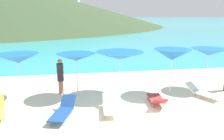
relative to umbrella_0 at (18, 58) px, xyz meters
The scene contains 13 objects.
ground_plane 8.38m from the umbrella_0, 54.18° to the left, with size 50.00×100.00×0.30m, color beige.
ocean_water 224.09m from the umbrella_0, 88.78° to the left, with size 650.00×440.00×0.02m, color #2DADBC.
umbrella_0 is the anchor object (origin of this frame).
umbrella_1 2.65m from the umbrella_0, ahead, with size 1.96×1.96×2.09m.
umbrella_2 4.69m from the umbrella_0, ahead, with size 2.31×2.31×2.13m.
umbrella_3 7.24m from the umbrella_0, ahead, with size 1.91×1.91×2.24m.
umbrella_4 9.36m from the umbrella_0, ahead, with size 1.97×1.97×2.17m.
lounge_chair_0 4.83m from the umbrella_0, 31.12° to the right, with size 0.62×1.54×0.59m.
lounge_chair_2 8.80m from the umbrella_0, ahead, with size 1.25×1.74×0.56m.
lounge_chair_3 3.62m from the umbrella_0, 50.05° to the right, with size 1.06×1.81×0.63m.
lounge_chair_4 6.54m from the umbrella_0, 17.56° to the right, with size 0.75×1.60×0.54m.
beachgoer_0 2.08m from the umbrella_0, ahead, with size 0.32×0.32×1.76m.
cruise_ship 144.96m from the umbrella_0, 94.65° to the left, with size 47.02×17.64×21.25m.
Camera 1 is at (-2.08, -7.14, 3.81)m, focal length 35.55 mm.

